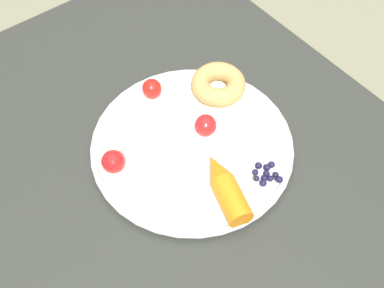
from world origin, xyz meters
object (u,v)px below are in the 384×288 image
banana (143,136)px  tomato_far (152,89)px  blueberry_pile (266,174)px  plate (192,145)px  carrot_orange (225,187)px  dining_table (178,187)px  donut (218,84)px  tomato_mid (206,125)px  tomato_near (113,162)px

banana → tomato_far: 0.10m
banana → blueberry_pile: bearing=-147.1°
plate → blueberry_pile: bearing=-155.7°
carrot_orange → tomato_far: carrot_orange is taller
plate → banana: 0.09m
plate → carrot_orange: (-0.11, 0.02, 0.02)m
plate → banana: banana is taller
tomato_far → banana: bearing=136.0°
carrot_orange → plate: bearing=-9.4°
plate → dining_table: bearing=90.3°
donut → blueberry_pile: donut is taller
banana → tomato_mid: bearing=-118.3°
blueberry_pile → tomato_mid: size_ratio=1.44×
blueberry_pile → tomato_mid: 0.13m
carrot_orange → donut: bearing=-36.8°
carrot_orange → tomato_mid: (0.11, -0.05, -0.00)m
tomato_near → dining_table: bearing=-112.3°
tomato_far → plate: bearing=175.5°
carrot_orange → blueberry_pile: 0.08m
banana → carrot_orange: size_ratio=1.04×
tomato_mid → tomato_far: (0.13, 0.02, -0.00)m
tomato_near → banana: bearing=-75.7°
plate → blueberry_pile: 0.14m
tomato_mid → tomato_far: bearing=10.8°
blueberry_pile → tomato_near: bearing=48.6°
carrot_orange → tomato_near: size_ratio=3.34×
tomato_mid → dining_table: bearing=95.3°
donut → plate: bearing=120.6°
tomato_mid → carrot_orange: bearing=155.5°
dining_table → blueberry_pile: bearing=-144.5°
blueberry_pile → tomato_far: size_ratio=1.54×
blueberry_pile → tomato_near: (0.16, 0.19, 0.01)m
tomato_near → tomato_mid: size_ratio=1.02×
plate → tomato_far: 0.13m
banana → tomato_far: (0.07, -0.07, 0.01)m
plate → donut: bearing=-59.4°
donut → dining_table: bearing=114.7°
donut → tomato_near: bearing=96.3°
blueberry_pile → tomato_far: bearing=10.1°
carrot_orange → blueberry_pile: bearing=-102.5°
carrot_orange → donut: size_ratio=1.30×
carrot_orange → banana: bearing=14.8°
banana → carrot_orange: 0.17m
banana → tomato_mid: (-0.05, -0.10, 0.01)m
plate → banana: (0.06, 0.06, 0.02)m
banana → donut: 0.17m
tomato_mid → blueberry_pile: bearing=-170.5°
dining_table → tomato_near: (0.04, 0.10, 0.13)m
plate → donut: (0.07, -0.11, 0.02)m
tomato_near → tomato_far: bearing=-56.9°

